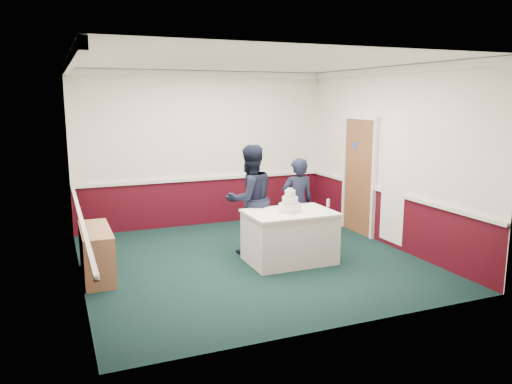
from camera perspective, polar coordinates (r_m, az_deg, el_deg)
name	(u,v)px	position (r m, az deg, el deg)	size (l,w,h in m)	color
ground	(252,260)	(7.83, -0.50, -7.82)	(5.00, 5.00, 0.00)	black
room_shell	(242,131)	(8.04, -1.63, 6.98)	(5.00, 5.00, 3.00)	white
sideboard	(97,253)	(7.38, -17.73, -6.65)	(0.41, 1.20, 0.70)	tan
cake_table	(290,236)	(7.69, 3.85, -5.07)	(1.32, 0.92, 0.79)	white
wedding_cake	(290,204)	(7.57, 3.90, -1.43)	(0.35, 0.35, 0.36)	white
cake_knife	(294,214)	(7.41, 4.36, -2.56)	(0.01, 0.22, 0.01)	silver
champagne_flute	(328,204)	(7.56, 8.24, -1.32)	(0.05, 0.05, 0.21)	silver
person_man	(250,199)	(8.04, -0.70, -0.83)	(0.86, 0.67, 1.76)	black
person_woman	(297,203)	(8.34, 4.75, -1.29)	(0.55, 0.36, 1.52)	black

